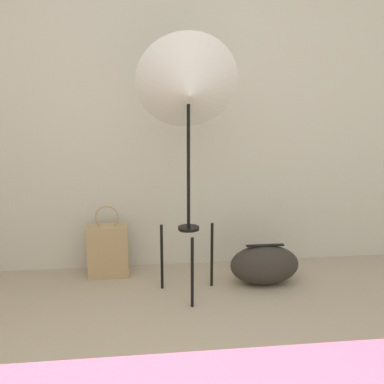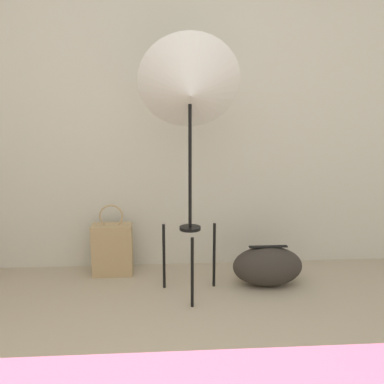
# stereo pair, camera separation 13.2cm
# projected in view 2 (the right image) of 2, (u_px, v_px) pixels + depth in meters

# --- Properties ---
(wall_back) EXTENTS (8.00, 0.05, 2.60)m
(wall_back) POSITION_uv_depth(u_px,v_px,m) (145.00, 98.00, 3.33)
(wall_back) COLOR beige
(wall_back) RESTS_ON ground_plane
(photo_umbrella) EXTENTS (0.66, 0.47, 1.70)m
(photo_umbrella) POSITION_uv_depth(u_px,v_px,m) (190.00, 91.00, 2.78)
(photo_umbrella) COLOR black
(photo_umbrella) RESTS_ON ground_plane
(tote_bag) EXTENTS (0.30, 0.15, 0.54)m
(tote_bag) POSITION_uv_depth(u_px,v_px,m) (112.00, 249.00, 3.35)
(tote_bag) COLOR tan
(tote_bag) RESTS_ON ground_plane
(duffel_bag) EXTENTS (0.49, 0.28, 0.29)m
(duffel_bag) POSITION_uv_depth(u_px,v_px,m) (267.00, 266.00, 3.16)
(duffel_bag) COLOR #332D28
(duffel_bag) RESTS_ON ground_plane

